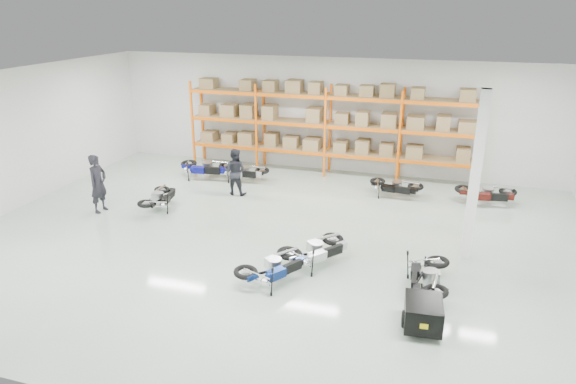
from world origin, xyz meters
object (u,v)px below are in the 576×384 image
(trailer, at_px, (423,313))
(moto_black_far_left, at_px, (160,194))
(moto_back_b, at_px, (243,168))
(person_left, at_px, (98,184))
(moto_silver_left, at_px, (316,246))
(moto_back_a, at_px, (205,164))
(moto_back_c, at_px, (395,183))
(moto_touring_right, at_px, (427,271))
(moto_back_d, at_px, (487,190))
(moto_blue_centre, at_px, (275,262))
(person_back, at_px, (235,172))

(trailer, bearing_deg, moto_black_far_left, 148.15)
(moto_back_b, distance_m, person_left, 5.40)
(moto_silver_left, distance_m, moto_black_far_left, 6.33)
(moto_back_a, height_order, moto_back_c, moto_back_a)
(moto_silver_left, height_order, moto_touring_right, moto_silver_left)
(moto_back_d, bearing_deg, moto_touring_right, 157.53)
(moto_black_far_left, height_order, moto_back_b, moto_back_b)
(trailer, height_order, moto_back_d, moto_back_d)
(moto_back_d, bearing_deg, person_left, 101.67)
(moto_back_a, xyz_separation_m, person_left, (-1.82, -4.09, 0.38))
(moto_back_b, bearing_deg, person_left, 141.22)
(moto_black_far_left, height_order, moto_back_c, moto_back_c)
(moto_silver_left, distance_m, moto_back_d, 7.31)
(moto_back_c, bearing_deg, moto_silver_left, 173.08)
(moto_blue_centre, height_order, moto_back_a, moto_back_a)
(moto_blue_centre, distance_m, moto_back_d, 8.69)
(moto_back_d, bearing_deg, person_back, 92.11)
(moto_silver_left, height_order, moto_back_c, moto_silver_left)
(moto_black_far_left, xyz_separation_m, moto_back_a, (0.08, 3.30, 0.09))
(trailer, bearing_deg, moto_back_c, 95.10)
(moto_back_b, height_order, moto_back_c, moto_back_b)
(moto_blue_centre, height_order, moto_touring_right, moto_touring_right)
(person_left, bearing_deg, moto_black_far_left, -61.76)
(moto_back_c, height_order, person_left, person_left)
(moto_back_d, bearing_deg, moto_back_a, 83.25)
(moto_back_b, bearing_deg, moto_back_a, 94.27)
(moto_touring_right, height_order, person_left, person_left)
(moto_back_d, bearing_deg, moto_silver_left, 134.49)
(moto_touring_right, bearing_deg, moto_blue_centre, -169.97)
(moto_silver_left, relative_size, moto_back_b, 1.07)
(moto_back_b, height_order, person_back, person_back)
(moto_back_a, xyz_separation_m, moto_back_d, (10.29, 0.19, -0.04))
(trailer, height_order, moto_back_c, moto_back_c)
(moto_touring_right, xyz_separation_m, moto_back_b, (-7.10, 6.25, -0.03))
(person_left, bearing_deg, moto_touring_right, -97.23)
(moto_back_c, bearing_deg, person_back, 111.44)
(moto_silver_left, height_order, moto_black_far_left, moto_silver_left)
(trailer, distance_m, moto_back_a, 11.59)
(trailer, distance_m, person_back, 9.41)
(moto_back_d, relative_size, person_left, 0.91)
(moto_silver_left, bearing_deg, moto_blue_centre, 95.30)
(moto_touring_right, relative_size, moto_back_d, 1.00)
(moto_back_a, bearing_deg, moto_back_d, -94.37)
(trailer, distance_m, person_left, 11.08)
(moto_silver_left, height_order, moto_back_d, moto_silver_left)
(moto_black_far_left, bearing_deg, moto_back_b, -122.72)
(moto_back_b, xyz_separation_m, moto_back_c, (5.72, -0.04, -0.00))
(trailer, height_order, moto_back_b, moto_back_b)
(moto_touring_right, bearing_deg, person_left, 169.04)
(moto_back_c, bearing_deg, moto_blue_centre, 169.56)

